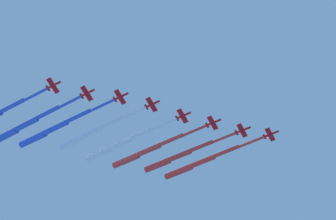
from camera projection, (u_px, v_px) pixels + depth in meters
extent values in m
cylinder|color=red|center=(271.00, 134.00, 252.73)|extent=(2.99, 9.10, 1.40)
cone|color=white|center=(280.00, 131.00, 250.98)|extent=(1.54, 1.52, 1.33)
cylinder|color=black|center=(263.00, 137.00, 254.38)|extent=(1.14, 0.78, 1.05)
ellipsoid|color=black|center=(274.00, 132.00, 252.46)|extent=(1.26, 2.04, 0.89)
cube|color=red|center=(270.00, 135.00, 252.88)|extent=(8.36, 4.10, 2.83)
cube|color=white|center=(273.00, 140.00, 254.09)|extent=(1.10, 2.39, 0.32)
cube|color=white|center=(267.00, 129.00, 251.78)|extent=(1.10, 2.39, 0.32)
cube|color=red|center=(265.00, 137.00, 254.04)|extent=(3.21, 1.63, 1.12)
cube|color=white|center=(264.00, 136.00, 254.89)|extent=(0.96, 1.51, 1.84)
cylinder|color=red|center=(250.00, 143.00, 257.12)|extent=(4.90, 17.52, 1.78)
cylinder|color=red|center=(225.00, 152.00, 262.31)|extent=(5.77, 17.68, 2.66)
cylinder|color=red|center=(201.00, 162.00, 267.70)|extent=(6.64, 17.84, 3.55)
cylinder|color=red|center=(179.00, 172.00, 273.11)|extent=(7.52, 18.00, 4.44)
cylinder|color=red|center=(243.00, 130.00, 247.84)|extent=(3.10, 9.10, 1.39)
cone|color=white|center=(252.00, 127.00, 246.12)|extent=(1.55, 1.53, 1.32)
cylinder|color=black|center=(235.00, 133.00, 249.45)|extent=(1.14, 0.79, 1.04)
ellipsoid|color=black|center=(246.00, 128.00, 247.58)|extent=(1.28, 2.04, 0.89)
cube|color=red|center=(242.00, 131.00, 247.98)|extent=(8.38, 4.19, 2.81)
cube|color=white|center=(245.00, 136.00, 249.22)|extent=(1.12, 2.39, 0.32)
cube|color=white|center=(239.00, 125.00, 246.86)|extent=(1.12, 2.39, 0.32)
cube|color=red|center=(237.00, 133.00, 249.12)|extent=(3.22, 1.67, 1.11)
cube|color=white|center=(237.00, 132.00, 249.97)|extent=(0.97, 1.51, 1.84)
cylinder|color=red|center=(223.00, 138.00, 251.90)|extent=(4.80, 15.95, 1.77)
cylinder|color=red|center=(200.00, 147.00, 256.51)|extent=(5.67, 16.12, 2.66)
cylinder|color=red|center=(178.00, 156.00, 261.33)|extent=(6.54, 16.29, 3.55)
cylinder|color=red|center=(157.00, 165.00, 266.17)|extent=(7.41, 16.46, 4.43)
cylinder|color=red|center=(214.00, 123.00, 244.84)|extent=(3.04, 9.10, 1.40)
cone|color=white|center=(222.00, 119.00, 243.10)|extent=(1.55, 1.52, 1.33)
cylinder|color=black|center=(206.00, 126.00, 246.47)|extent=(1.14, 0.78, 1.05)
ellipsoid|color=black|center=(217.00, 121.00, 244.57)|extent=(1.27, 2.04, 0.89)
cube|color=red|center=(213.00, 123.00, 244.98)|extent=(8.35, 4.13, 2.86)
cube|color=white|center=(216.00, 129.00, 246.19)|extent=(1.11, 2.39, 0.32)
cube|color=white|center=(209.00, 117.00, 243.89)|extent=(1.11, 2.39, 0.32)
cube|color=red|center=(207.00, 125.00, 246.14)|extent=(3.21, 1.65, 1.13)
cube|color=white|center=(207.00, 124.00, 246.99)|extent=(0.98, 1.51, 1.84)
cylinder|color=red|center=(193.00, 131.00, 249.07)|extent=(4.83, 16.73, 1.78)
cylinder|color=red|center=(169.00, 141.00, 253.98)|extent=(5.70, 16.90, 2.67)
cylinder|color=red|center=(147.00, 151.00, 259.10)|extent=(6.58, 17.06, 3.56)
cylinder|color=red|center=(126.00, 160.00, 264.22)|extent=(7.45, 17.22, 4.45)
cylinder|color=red|center=(183.00, 116.00, 241.40)|extent=(3.05, 9.10, 1.40)
cone|color=white|center=(192.00, 112.00, 239.67)|extent=(1.55, 1.52, 1.33)
cylinder|color=black|center=(175.00, 119.00, 243.03)|extent=(1.15, 0.78, 1.05)
ellipsoid|color=black|center=(187.00, 114.00, 241.14)|extent=(1.28, 2.04, 0.89)
cube|color=red|center=(182.00, 116.00, 241.54)|extent=(8.33, 4.13, 2.93)
cube|color=white|center=(186.00, 122.00, 242.72)|extent=(1.11, 2.39, 0.33)
cube|color=white|center=(179.00, 110.00, 240.49)|extent=(1.11, 2.39, 0.33)
cube|color=red|center=(177.00, 118.00, 242.70)|extent=(3.20, 1.65, 1.16)
cube|color=white|center=(177.00, 118.00, 243.55)|extent=(0.99, 1.51, 1.83)
cylinder|color=white|center=(163.00, 124.00, 245.56)|extent=(4.77, 16.29, 1.79)
cylinder|color=white|center=(141.00, 134.00, 250.33)|extent=(5.64, 16.46, 2.68)
cylinder|color=white|center=(119.00, 144.00, 255.31)|extent=(6.52, 16.62, 3.57)
cylinder|color=white|center=(99.00, 154.00, 260.29)|extent=(7.40, 16.79, 4.47)
cylinder|color=red|center=(153.00, 104.00, 240.44)|extent=(3.00, 9.11, 1.42)
cone|color=white|center=(161.00, 100.00, 238.68)|extent=(1.56, 1.52, 1.34)
cylinder|color=black|center=(145.00, 108.00, 242.09)|extent=(1.15, 0.78, 1.06)
ellipsoid|color=black|center=(156.00, 102.00, 240.17)|extent=(1.27, 2.04, 0.90)
cube|color=red|center=(152.00, 105.00, 240.58)|extent=(8.27, 4.07, 3.07)
cube|color=white|center=(155.00, 111.00, 241.69)|extent=(1.09, 2.39, 0.34)
cube|color=white|center=(148.00, 98.00, 239.59)|extent=(1.09, 2.39, 0.34)
cube|color=red|center=(146.00, 107.00, 241.75)|extent=(3.18, 1.62, 1.21)
cube|color=white|center=(147.00, 106.00, 242.60)|extent=(1.02, 1.52, 1.82)
cylinder|color=white|center=(133.00, 113.00, 244.55)|extent=(4.56, 15.67, 1.80)
cylinder|color=white|center=(112.00, 122.00, 249.18)|extent=(5.45, 15.83, 2.70)
cylinder|color=white|center=(92.00, 132.00, 254.01)|extent=(6.33, 15.99, 3.60)
cylinder|color=white|center=(73.00, 142.00, 258.84)|extent=(7.22, 16.15, 4.50)
cylinder|color=red|center=(121.00, 97.00, 237.14)|extent=(3.10, 9.11, 1.42)
cone|color=white|center=(129.00, 93.00, 235.42)|extent=(1.57, 1.53, 1.35)
cylinder|color=black|center=(113.00, 100.00, 238.76)|extent=(1.16, 0.79, 1.06)
ellipsoid|color=black|center=(124.00, 95.00, 236.88)|extent=(1.30, 2.05, 0.91)
cube|color=red|center=(120.00, 97.00, 237.28)|extent=(8.27, 4.15, 3.11)
cube|color=white|center=(124.00, 103.00, 238.39)|extent=(1.11, 2.39, 0.34)
cube|color=white|center=(116.00, 91.00, 236.30)|extent=(1.11, 2.39, 0.34)
cube|color=red|center=(115.00, 99.00, 238.43)|extent=(3.18, 1.65, 1.23)
cube|color=white|center=(115.00, 99.00, 239.28)|extent=(1.04, 1.52, 1.82)
cylinder|color=blue|center=(101.00, 106.00, 241.49)|extent=(5.13, 17.72, 1.81)
cylinder|color=blue|center=(77.00, 117.00, 246.66)|extent=(6.02, 17.89, 2.71)
cylinder|color=blue|center=(54.00, 128.00, 252.02)|extent=(6.91, 18.07, 3.61)
cylinder|color=blue|center=(33.00, 139.00, 257.39)|extent=(7.79, 18.24, 4.51)
cylinder|color=red|center=(88.00, 93.00, 231.34)|extent=(2.99, 9.11, 1.42)
cone|color=white|center=(96.00, 89.00, 229.58)|extent=(1.56, 1.52, 1.35)
cylinder|color=black|center=(80.00, 97.00, 233.00)|extent=(1.15, 0.78, 1.06)
ellipsoid|color=black|center=(91.00, 91.00, 231.07)|extent=(1.27, 2.04, 0.91)
cube|color=red|center=(87.00, 93.00, 231.49)|extent=(8.26, 4.06, 3.11)
cube|color=white|center=(91.00, 100.00, 232.58)|extent=(1.09, 2.39, 0.34)
cube|color=white|center=(83.00, 87.00, 230.52)|extent=(1.09, 2.39, 0.34)
cube|color=red|center=(82.00, 96.00, 232.66)|extent=(3.17, 1.62, 1.23)
cube|color=white|center=(82.00, 95.00, 233.51)|extent=(1.02, 1.52, 1.82)
cylinder|color=blue|center=(68.00, 103.00, 235.64)|extent=(4.75, 16.84, 1.81)
cylinder|color=blue|center=(46.00, 114.00, 240.65)|extent=(5.64, 17.00, 2.71)
cylinder|color=blue|center=(25.00, 125.00, 245.85)|extent=(6.53, 17.16, 3.61)
cylinder|color=blue|center=(5.00, 136.00, 251.05)|extent=(7.42, 17.32, 4.51)
cylinder|color=red|center=(54.00, 85.00, 227.91)|extent=(3.08, 9.10, 1.41)
cone|color=white|center=(62.00, 81.00, 226.19)|extent=(1.56, 1.53, 1.34)
cylinder|color=black|center=(46.00, 89.00, 229.54)|extent=(1.15, 0.79, 1.05)
ellipsoid|color=black|center=(57.00, 83.00, 227.66)|extent=(1.29, 2.04, 0.90)
cube|color=red|center=(53.00, 86.00, 228.05)|extent=(8.33, 4.16, 2.95)
cube|color=white|center=(57.00, 92.00, 229.23)|extent=(1.12, 2.39, 0.33)
cube|color=white|center=(49.00, 79.00, 227.00)|extent=(1.12, 2.39, 0.33)
cube|color=red|center=(48.00, 88.00, 229.21)|extent=(3.20, 1.66, 1.17)
cube|color=white|center=(49.00, 88.00, 230.06)|extent=(1.00, 1.52, 1.83)
cylinder|color=blue|center=(34.00, 95.00, 232.28)|extent=(5.11, 17.77, 1.79)
cylinder|color=blue|center=(10.00, 107.00, 237.46)|extent=(5.99, 17.94, 2.68)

